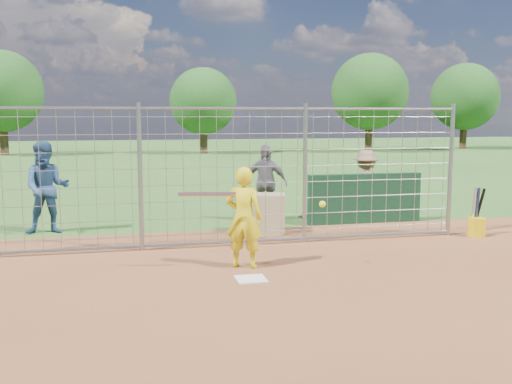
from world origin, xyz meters
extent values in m
plane|color=#2D591E|center=(0.00, 0.00, 0.00)|extent=(100.00, 100.00, 0.00)
plane|color=brown|center=(0.00, -3.00, 0.01)|extent=(18.00, 18.00, 0.00)
cube|color=silver|center=(0.00, -0.20, 0.01)|extent=(0.43, 0.43, 0.02)
cube|color=#11381E|center=(3.40, 3.60, 0.55)|extent=(2.60, 0.20, 1.10)
imported|color=yellow|center=(0.04, 0.49, 0.80)|extent=(0.69, 0.59, 1.59)
imported|color=navy|center=(-3.31, 3.92, 0.93)|extent=(0.92, 0.73, 1.87)
imported|color=slate|center=(1.29, 4.30, 0.87)|extent=(1.10, 0.78, 1.74)
imported|color=brown|center=(3.54, 3.87, 0.80)|extent=(1.12, 0.76, 1.61)
cube|color=tan|center=(0.98, 3.01, 0.40)|extent=(0.91, 0.73, 0.80)
cylinder|color=silver|center=(-0.56, 0.31, 1.21)|extent=(0.86, 0.21, 0.06)
sphere|color=yellow|center=(1.19, 0.12, 1.02)|extent=(0.10, 0.10, 0.10)
cylinder|color=#E2BC0B|center=(4.98, 1.75, 0.19)|extent=(0.34, 0.34, 0.38)
cylinder|color=silver|center=(4.93, 1.80, 0.55)|extent=(0.09, 0.20, 0.85)
cylinder|color=navy|center=(5.00, 1.80, 0.55)|extent=(0.07, 0.15, 0.85)
cylinder|color=black|center=(5.05, 1.80, 0.55)|extent=(0.11, 0.28, 0.84)
cylinder|color=gray|center=(-1.50, 2.00, 1.30)|extent=(0.08, 0.08, 2.60)
cylinder|color=gray|center=(1.50, 2.00, 1.30)|extent=(0.08, 0.08, 2.60)
cylinder|color=gray|center=(4.50, 2.00, 1.30)|extent=(0.08, 0.08, 2.60)
cylinder|color=gray|center=(0.00, 2.00, 2.50)|extent=(9.00, 0.05, 0.05)
cylinder|color=gray|center=(0.00, 2.00, 0.08)|extent=(9.00, 0.05, 0.05)
cube|color=gray|center=(0.00, 2.00, 1.25)|extent=(9.00, 0.02, 2.50)
cylinder|color=#3F2B19|center=(-9.00, 29.00, 1.26)|extent=(0.50, 0.50, 2.52)
sphere|color=#26561E|center=(-9.00, 29.00, 3.85)|extent=(4.90, 4.90, 4.90)
cylinder|color=#3F2B19|center=(3.00, 28.00, 1.08)|extent=(0.50, 0.50, 2.16)
sphere|color=#26561E|center=(3.00, 28.00, 3.30)|extent=(4.20, 4.20, 4.20)
cylinder|color=#3F2B19|center=(14.00, 27.50, 1.30)|extent=(0.50, 0.50, 2.59)
sphere|color=#26561E|center=(14.00, 27.50, 3.96)|extent=(5.04, 5.04, 5.04)
cylinder|color=#3F2B19|center=(22.00, 29.00, 1.22)|extent=(0.50, 0.50, 2.45)
sphere|color=#26561E|center=(22.00, 29.00, 3.74)|extent=(4.76, 4.76, 4.76)
camera|label=1|loc=(-1.69, -8.07, 2.36)|focal=40.00mm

